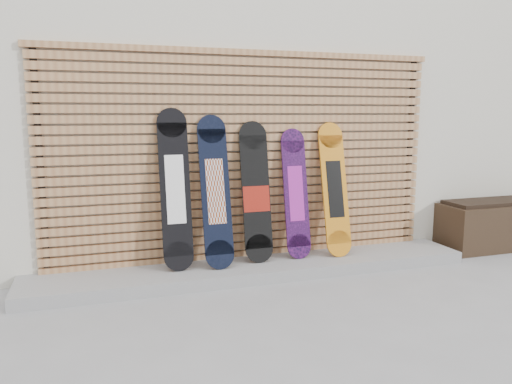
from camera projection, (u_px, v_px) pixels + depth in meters
ground at (294, 295)px, 4.58m from camera, size 80.00×80.00×0.00m
building at (239, 103)px, 7.74m from camera, size 12.00×5.00×3.60m
concrete_step at (256, 268)px, 5.16m from camera, size 4.60×0.70×0.12m
slat_wall at (247, 156)px, 5.26m from camera, size 4.26×0.08×2.29m
planter_box at (492, 224)px, 6.14m from camera, size 1.34×0.56×0.60m
snowboard_0 at (175, 189)px, 4.89m from camera, size 0.30×0.31×1.59m
snowboard_1 at (215, 191)px, 4.98m from camera, size 0.29×0.38×1.52m
snowboard_2 at (256, 193)px, 5.16m from camera, size 0.30×0.30×1.45m
snowboard_3 at (296, 193)px, 5.31m from camera, size 0.27×0.29×1.37m
snowboard_4 at (335, 189)px, 5.41m from camera, size 0.29×0.36×1.43m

